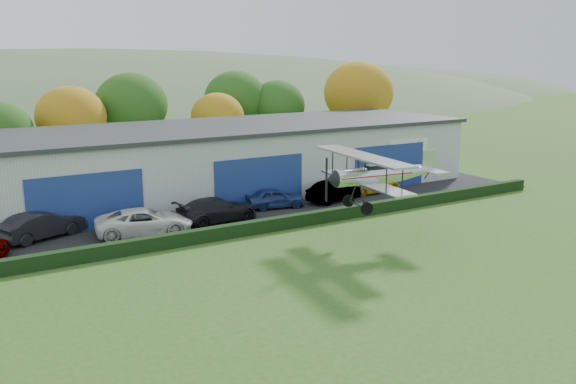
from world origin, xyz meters
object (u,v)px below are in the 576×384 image
car_3 (216,210)px  car_4 (275,198)px  car_5 (334,191)px  hangar (224,158)px  car_1 (42,225)px  car_6 (372,184)px  biplane (378,173)px  car_2 (144,222)px

car_3 → car_4: (5.05, 1.19, -0.08)m
car_3 → car_5: bearing=-91.5°
hangar → car_1: bearing=-156.8°
car_5 → car_6: bearing=-91.9°
car_1 → car_6: 24.45m
car_5 → biplane: size_ratio=0.53×
car_1 → car_2: bearing=-136.1°
car_2 → car_6: car_2 is taller
car_4 → car_6: 9.07m
hangar → car_6: hangar is taller
car_4 → car_2: bearing=111.2°
car_3 → car_5: car_3 is taller
biplane → car_4: bearing=103.7°
car_6 → biplane: size_ratio=0.56×
car_4 → car_6: (9.06, 0.42, -0.05)m
car_1 → car_3: car_1 is taller
car_5 → hangar: bearing=22.4°
hangar → car_1: size_ratio=8.14×
car_1 → car_2: size_ratio=0.87×
car_1 → car_3: size_ratio=0.91×
car_2 → car_5: 14.84m
car_3 → biplane: 11.08m
car_1 → car_5: car_1 is taller
car_1 → car_2: car_1 is taller
hangar → car_3: hangar is taller
car_2 → car_5: size_ratio=1.25×
car_2 → biplane: size_ratio=0.67×
car_6 → biplane: (-7.80, -10.15, 3.32)m
car_3 → biplane: size_ratio=0.64×
hangar → car_6: (9.74, -6.58, -1.94)m
car_1 → car_6: (24.45, -0.27, -0.16)m
car_6 → car_1: bearing=89.0°
car_1 → car_3: 10.51m
hangar → biplane: hangar is taller
car_3 → car_2: bearing=89.7°
car_3 → car_1: bearing=73.9°
biplane → car_1: bearing=154.3°
car_1 → car_2: (5.39, -2.36, -0.03)m
car_5 → car_6: car_5 is taller
hangar → car_4: hangar is taller
car_4 → car_3: bearing=115.0°
hangar → car_4: (0.68, -7.00, -1.90)m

